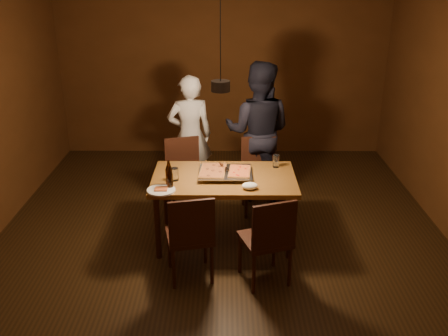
{
  "coord_description": "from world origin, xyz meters",
  "views": [
    {
      "loc": [
        0.05,
        -4.64,
        2.8
      ],
      "look_at": [
        0.03,
        0.17,
        0.85
      ],
      "focal_mm": 40.0,
      "sensor_mm": 36.0,
      "label": 1
    }
  ],
  "objects_px": {
    "chair_near_left": "(191,231)",
    "chair_near_right": "(269,234)",
    "diner_dark": "(258,132)",
    "beer_bottle_b": "(169,173)",
    "diner_white": "(190,135)",
    "pizza_tray": "(225,174)",
    "beer_bottle_a": "(170,177)",
    "chair_far_right": "(259,168)",
    "dining_table": "(224,183)",
    "plate_slice": "(161,190)",
    "chair_far_left": "(184,168)",
    "pendant_lamp": "(221,85)"
  },
  "relations": [
    {
      "from": "beer_bottle_a",
      "to": "diner_dark",
      "type": "relative_size",
      "value": 0.13
    },
    {
      "from": "chair_far_right",
      "to": "diner_white",
      "type": "distance_m",
      "value": 1.02
    },
    {
      "from": "chair_far_left",
      "to": "pizza_tray",
      "type": "xyz_separation_m",
      "value": [
        0.5,
        -0.73,
        0.24
      ]
    },
    {
      "from": "chair_near_right",
      "to": "pizza_tray",
      "type": "bearing_deg",
      "value": 96.28
    },
    {
      "from": "chair_far_left",
      "to": "plate_slice",
      "type": "bearing_deg",
      "value": 67.21
    },
    {
      "from": "dining_table",
      "to": "plate_slice",
      "type": "relative_size",
      "value": 5.36
    },
    {
      "from": "chair_near_left",
      "to": "plate_slice",
      "type": "bearing_deg",
      "value": 114.69
    },
    {
      "from": "beer_bottle_a",
      "to": "diner_dark",
      "type": "bearing_deg",
      "value": 56.06
    },
    {
      "from": "diner_white",
      "to": "diner_dark",
      "type": "xyz_separation_m",
      "value": [
        0.86,
        -0.15,
        0.1
      ]
    },
    {
      "from": "beer_bottle_a",
      "to": "diner_white",
      "type": "bearing_deg",
      "value": 86.68
    },
    {
      "from": "dining_table",
      "to": "plate_slice",
      "type": "height_order",
      "value": "plate_slice"
    },
    {
      "from": "dining_table",
      "to": "chair_near_left",
      "type": "xyz_separation_m",
      "value": [
        -0.31,
        -0.76,
        -0.14
      ]
    },
    {
      "from": "chair_near_left",
      "to": "beer_bottle_b",
      "type": "height_order",
      "value": "beer_bottle_b"
    },
    {
      "from": "chair_near_right",
      "to": "dining_table",
      "type": "bearing_deg",
      "value": 97.87
    },
    {
      "from": "pizza_tray",
      "to": "beer_bottle_a",
      "type": "bearing_deg",
      "value": -152.64
    },
    {
      "from": "diner_white",
      "to": "diner_dark",
      "type": "distance_m",
      "value": 0.88
    },
    {
      "from": "pizza_tray",
      "to": "plate_slice",
      "type": "distance_m",
      "value": 0.74
    },
    {
      "from": "dining_table",
      "to": "chair_near_left",
      "type": "distance_m",
      "value": 0.83
    },
    {
      "from": "chair_far_right",
      "to": "plate_slice",
      "type": "xyz_separation_m",
      "value": [
        -1.04,
        -1.14,
        0.22
      ]
    },
    {
      "from": "chair_far_right",
      "to": "chair_near_right",
      "type": "distance_m",
      "value": 1.61
    },
    {
      "from": "chair_near_left",
      "to": "pizza_tray",
      "type": "distance_m",
      "value": 0.89
    },
    {
      "from": "diner_dark",
      "to": "chair_near_right",
      "type": "bearing_deg",
      "value": 103.59
    },
    {
      "from": "pizza_tray",
      "to": "diner_white",
      "type": "xyz_separation_m",
      "value": [
        -0.46,
        1.25,
        0.01
      ]
    },
    {
      "from": "chair_near_left",
      "to": "diner_dark",
      "type": "bearing_deg",
      "value": 56.61
    },
    {
      "from": "dining_table",
      "to": "plate_slice",
      "type": "bearing_deg",
      "value": -150.05
    },
    {
      "from": "chair_near_right",
      "to": "beer_bottle_b",
      "type": "xyz_separation_m",
      "value": [
        -0.96,
        0.61,
        0.34
      ]
    },
    {
      "from": "chair_near_left",
      "to": "chair_near_right",
      "type": "xyz_separation_m",
      "value": [
        0.72,
        -0.06,
        0.0
      ]
    },
    {
      "from": "plate_slice",
      "to": "diner_dark",
      "type": "height_order",
      "value": "diner_dark"
    },
    {
      "from": "chair_near_left",
      "to": "beer_bottle_a",
      "type": "relative_size",
      "value": 2.16
    },
    {
      "from": "chair_far_right",
      "to": "beer_bottle_a",
      "type": "xyz_separation_m",
      "value": [
        -0.95,
        -1.07,
        0.33
      ]
    },
    {
      "from": "diner_white",
      "to": "diner_dark",
      "type": "height_order",
      "value": "diner_dark"
    },
    {
      "from": "chair_near_left",
      "to": "beer_bottle_a",
      "type": "distance_m",
      "value": 0.62
    },
    {
      "from": "dining_table",
      "to": "chair_near_right",
      "type": "distance_m",
      "value": 0.93
    },
    {
      "from": "diner_dark",
      "to": "pizza_tray",
      "type": "bearing_deg",
      "value": 83.57
    },
    {
      "from": "chair_near_left",
      "to": "beer_bottle_a",
      "type": "height_order",
      "value": "beer_bottle_a"
    },
    {
      "from": "beer_bottle_b",
      "to": "diner_dark",
      "type": "relative_size",
      "value": 0.15
    },
    {
      "from": "chair_near_right",
      "to": "plate_slice",
      "type": "xyz_separation_m",
      "value": [
        -1.03,
        0.47,
        0.22
      ]
    },
    {
      "from": "diner_white",
      "to": "chair_near_left",
      "type": "bearing_deg",
      "value": 83.63
    },
    {
      "from": "diner_dark",
      "to": "diner_white",
      "type": "bearing_deg",
      "value": 3.97
    },
    {
      "from": "beer_bottle_a",
      "to": "diner_white",
      "type": "xyz_separation_m",
      "value": [
        0.09,
        1.56,
        -0.08
      ]
    },
    {
      "from": "dining_table",
      "to": "chair_far_right",
      "type": "relative_size",
      "value": 3.09
    },
    {
      "from": "dining_table",
      "to": "pizza_tray",
      "type": "bearing_deg",
      "value": 61.36
    },
    {
      "from": "plate_slice",
      "to": "chair_far_right",
      "type": "bearing_deg",
      "value": 47.65
    },
    {
      "from": "beer_bottle_b",
      "to": "diner_dark",
      "type": "height_order",
      "value": "diner_dark"
    },
    {
      "from": "dining_table",
      "to": "chair_far_left",
      "type": "relative_size",
      "value": 2.88
    },
    {
      "from": "beer_bottle_b",
      "to": "diner_dark",
      "type": "xyz_separation_m",
      "value": [
        0.97,
        1.34,
        -0.0
      ]
    },
    {
      "from": "chair_far_right",
      "to": "diner_dark",
      "type": "xyz_separation_m",
      "value": [
        -0.0,
        0.34,
        0.34
      ]
    },
    {
      "from": "pendant_lamp",
      "to": "diner_dark",
      "type": "bearing_deg",
      "value": 70.78
    },
    {
      "from": "chair_far_left",
      "to": "diner_dark",
      "type": "relative_size",
      "value": 0.3
    },
    {
      "from": "chair_far_right",
      "to": "diner_white",
      "type": "height_order",
      "value": "diner_white"
    }
  ]
}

